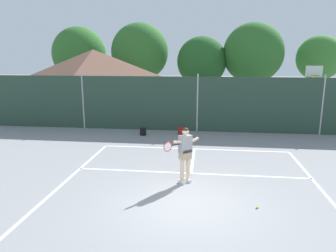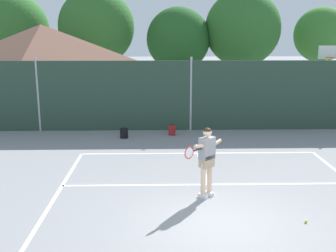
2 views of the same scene
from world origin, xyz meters
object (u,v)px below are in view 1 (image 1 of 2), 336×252
tennis_ball (257,207)px  tennis_player (185,150)px  backpack_black (143,132)px  backpack_red (181,131)px  basketball_hoop (312,88)px

tennis_ball → tennis_player: bearing=143.8°
tennis_ball → backpack_black: size_ratio=0.14×
tennis_ball → backpack_black: 8.93m
backpack_black → backpack_red: bearing=13.7°
tennis_ball → backpack_black: (-4.72, 7.58, 0.16)m
tennis_player → backpack_black: size_ratio=4.01×
basketball_hoop → backpack_black: 9.88m
backpack_black → backpack_red: 2.01m
tennis_player → backpack_black: tennis_player is taller
basketball_hoop → tennis_ball: basketball_hoop is taller
tennis_player → tennis_ball: (2.10, -1.54, -1.08)m
basketball_hoop → backpack_black: (-9.20, -2.92, -2.12)m
backpack_black → basketball_hoop: bearing=17.6°
tennis_player → tennis_ball: size_ratio=28.10×
basketball_hoop → tennis_player: basketball_hoop is taller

